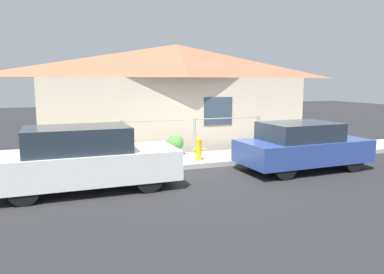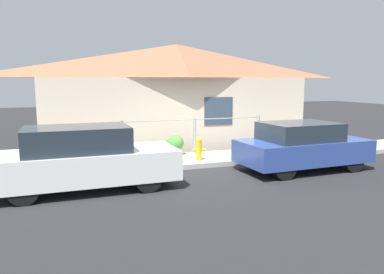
{
  "view_description": "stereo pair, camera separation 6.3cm",
  "coord_description": "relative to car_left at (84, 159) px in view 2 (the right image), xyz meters",
  "views": [
    {
      "loc": [
        -4.29,
        -9.95,
        2.53
      ],
      "look_at": [
        -0.56,
        0.3,
        0.9
      ],
      "focal_mm": 35.0,
      "sensor_mm": 36.0,
      "label": 1
    },
    {
      "loc": [
        -4.23,
        -9.97,
        2.53
      ],
      "look_at": [
        -0.56,
        0.3,
        0.9
      ],
      "focal_mm": 35.0,
      "sensor_mm": 36.0,
      "label": 2
    }
  ],
  "objects": [
    {
      "name": "ground_plane",
      "position": [
        3.74,
        1.11,
        -0.74
      ],
      "size": [
        60.0,
        60.0,
        0.0
      ],
      "primitive_type": "plane",
      "color": "#262628"
    },
    {
      "name": "sidewalk",
      "position": [
        3.74,
        1.99,
        -0.67
      ],
      "size": [
        24.0,
        1.76,
        0.15
      ],
      "color": "#B2AFA8",
      "rests_on": "ground_plane"
    },
    {
      "name": "house",
      "position": [
        3.75,
        4.56,
        2.33
      ],
      "size": [
        10.16,
        2.23,
        3.88
      ],
      "color": "beige",
      "rests_on": "ground_plane"
    },
    {
      "name": "fence",
      "position": [
        3.74,
        2.72,
        0.05
      ],
      "size": [
        4.9,
        0.1,
        1.18
      ],
      "color": "#999993",
      "rests_on": "sidewalk"
    },
    {
      "name": "car_left",
      "position": [
        0.0,
        0.0,
        0.0
      ],
      "size": [
        4.25,
        1.68,
        1.5
      ],
      "rotation": [
        0.0,
        0.0,
        0.01
      ],
      "color": "white",
      "rests_on": "ground_plane"
    },
    {
      "name": "car_right",
      "position": [
        6.02,
        -0.0,
        -0.05
      ],
      "size": [
        3.78,
        1.87,
        1.37
      ],
      "rotation": [
        0.0,
        0.0,
        0.04
      ],
      "color": "#2D4793",
      "rests_on": "ground_plane"
    },
    {
      "name": "fire_hydrant",
      "position": [
        3.46,
        1.57,
        -0.23
      ],
      "size": [
        0.4,
        0.18,
        0.7
      ],
      "color": "yellow",
      "rests_on": "sidewalk"
    },
    {
      "name": "potted_plant_near_hydrant",
      "position": [
        3.04,
        2.61,
        -0.22
      ],
      "size": [
        0.55,
        0.55,
        0.67
      ],
      "color": "brown",
      "rests_on": "sidewalk"
    },
    {
      "name": "potted_plant_by_fence",
      "position": [
        0.39,
        2.09,
        -0.27
      ],
      "size": [
        0.44,
        0.44,
        0.59
      ],
      "color": "slate",
      "rests_on": "sidewalk"
    },
    {
      "name": "potted_plant_corner",
      "position": [
        5.67,
        2.08,
        -0.35
      ],
      "size": [
        0.32,
        0.32,
        0.45
      ],
      "color": "brown",
      "rests_on": "sidewalk"
    }
  ]
}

